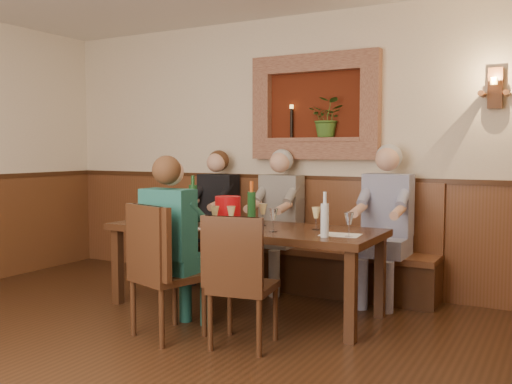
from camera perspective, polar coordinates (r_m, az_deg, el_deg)
room_shell at (r=3.51m, az=-16.94°, el=11.76°), size 6.04×6.04×2.82m
wainscoting at (r=3.57m, az=-16.48°, el=-9.40°), size 6.02×6.02×1.15m
wall_niche at (r=5.84m, az=6.20°, el=8.04°), size 1.36×0.30×1.06m
wall_sconce at (r=5.42m, az=22.80°, el=9.47°), size 0.25×0.20×0.35m
dining_table at (r=5.01m, az=-1.28°, el=-4.28°), size 2.40×0.90×0.75m
bench at (r=5.89m, az=3.34°, el=-6.41°), size 3.00×0.45×1.11m
chair_near_left at (r=4.44m, az=-8.97°, el=-10.44°), size 0.57×0.57×1.02m
chair_near_right at (r=4.18m, az=-1.34°, el=-11.55°), size 0.49×0.49×0.96m
person_bench_left at (r=6.17m, az=-4.23°, el=-3.53°), size 0.41×0.51×1.41m
person_bench_mid at (r=5.79m, az=2.14°, el=-3.97°), size 0.42×0.51×1.42m
person_bench_right at (r=5.39m, az=12.72°, el=-4.46°), size 0.44×0.54×1.47m
person_chair_front at (r=4.47m, az=-8.04°, el=-6.78°), size 0.40×0.49×1.38m
spittoon_bucket at (r=5.04m, az=-2.83°, el=-1.89°), size 0.24×0.24×0.26m
wine_bottle_green_a at (r=4.86m, az=-0.45°, el=-1.69°), size 0.08×0.08×0.40m
wine_bottle_green_b at (r=5.49m, az=-6.32°, el=-0.91°), size 0.10×0.10×0.42m
water_bottle at (r=4.38m, az=6.89°, el=-2.71°), size 0.08×0.08×0.35m
tasting_sheet_a at (r=5.29m, az=-8.85°, el=-3.03°), size 0.33×0.24×0.00m
tasting_sheet_b at (r=4.86m, az=-1.80°, el=-3.62°), size 0.37×0.33×0.00m
tasting_sheet_c at (r=4.53m, az=8.45°, el=-4.25°), size 0.32×0.25×0.00m
tasting_sheet_d at (r=4.93m, az=-6.15°, el=-3.54°), size 0.29×0.22×0.00m
wine_glass_0 at (r=4.65m, az=1.75°, el=-2.82°), size 0.08×0.08×0.19m
wine_glass_1 at (r=4.79m, az=6.03°, el=-2.64°), size 0.08×0.08×0.19m
wine_glass_2 at (r=5.44m, az=-7.65°, el=-1.82°), size 0.08×0.08×0.19m
wine_glass_3 at (r=4.43m, az=9.27°, el=-3.24°), size 0.08×0.08×0.19m
wine_glass_4 at (r=5.05m, az=0.68°, el=-2.26°), size 0.08×0.08×0.19m
wine_glass_5 at (r=4.85m, az=-2.50°, el=-2.53°), size 0.08×0.08×0.19m
wine_glass_6 at (r=5.25m, az=-3.09°, el=-2.02°), size 0.08×0.08×0.19m
wine_glass_7 at (r=5.11m, az=-7.03°, el=-2.22°), size 0.08×0.08×0.19m
wine_glass_8 at (r=4.85m, az=-4.13°, el=-2.54°), size 0.08×0.08×0.19m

